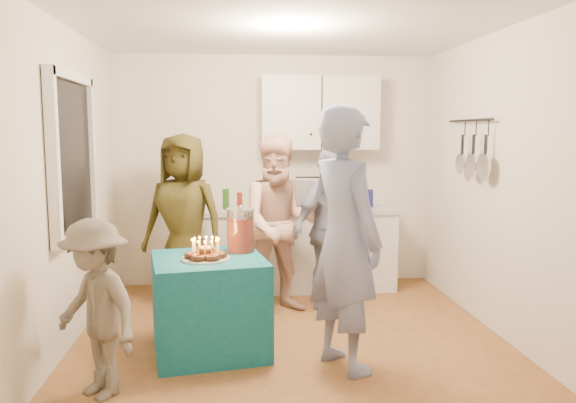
{
  "coord_description": "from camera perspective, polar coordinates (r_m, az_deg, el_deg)",
  "views": [
    {
      "loc": [
        -0.46,
        -4.4,
        1.74
      ],
      "look_at": [
        0.0,
        0.35,
        1.15
      ],
      "focal_mm": 35.0,
      "sensor_mm": 36.0,
      "label": 1
    }
  ],
  "objects": [
    {
      "name": "floor",
      "position": [
        4.75,
        0.42,
        -14.42
      ],
      "size": [
        4.0,
        4.0,
        0.0
      ],
      "primitive_type": "plane",
      "color": "brown",
      "rests_on": "ground"
    },
    {
      "name": "ceiling",
      "position": [
        4.51,
        0.45,
        18.05
      ],
      "size": [
        4.0,
        4.0,
        0.0
      ],
      "primitive_type": "plane",
      "color": "white",
      "rests_on": "floor"
    },
    {
      "name": "back_wall",
      "position": [
        6.43,
        -1.42,
        3.12
      ],
      "size": [
        3.6,
        3.6,
        0.0
      ],
      "primitive_type": "plane",
      "color": "silver",
      "rests_on": "floor"
    },
    {
      "name": "left_wall",
      "position": [
        4.62,
        -22.37,
        1.05
      ],
      "size": [
        4.0,
        4.0,
        0.0
      ],
      "primitive_type": "plane",
      "color": "silver",
      "rests_on": "floor"
    },
    {
      "name": "right_wall",
      "position": [
        4.97,
        21.58,
        1.47
      ],
      "size": [
        4.0,
        4.0,
        0.0
      ],
      "primitive_type": "plane",
      "color": "silver",
      "rests_on": "floor"
    },
    {
      "name": "window_night",
      "position": [
        4.88,
        -21.15,
        4.35
      ],
      "size": [
        0.04,
        1.0,
        1.2
      ],
      "primitive_type": "cube",
      "color": "black",
      "rests_on": "left_wall"
    },
    {
      "name": "counter",
      "position": [
        6.27,
        0.63,
        -5.01
      ],
      "size": [
        2.2,
        0.58,
        0.86
      ],
      "primitive_type": "cube",
      "color": "white",
      "rests_on": "floor"
    },
    {
      "name": "countertop",
      "position": [
        6.19,
        0.64,
        -0.89
      ],
      "size": [
        2.24,
        0.62,
        0.05
      ],
      "primitive_type": "cube",
      "color": "beige",
      "rests_on": "counter"
    },
    {
      "name": "upper_cabinet",
      "position": [
        6.33,
        3.24,
        8.94
      ],
      "size": [
        1.3,
        0.3,
        0.8
      ],
      "primitive_type": "cube",
      "color": "white",
      "rests_on": "back_wall"
    },
    {
      "name": "pot_rack",
      "position": [
        5.55,
        17.69,
        5.27
      ],
      "size": [
        0.12,
        1.0,
        0.6
      ],
      "primitive_type": "cube",
      "color": "black",
      "rests_on": "right_wall"
    },
    {
      "name": "microwave",
      "position": [
        6.21,
        3.34,
        0.87
      ],
      "size": [
        0.66,
        0.52,
        0.33
      ],
      "primitive_type": "imported",
      "rotation": [
        0.0,
        0.0,
        -0.21
      ],
      "color": "white",
      "rests_on": "countertop"
    },
    {
      "name": "party_table",
      "position": [
        4.58,
        -8.0,
        -10.31
      ],
      "size": [
        0.98,
        0.98,
        0.76
      ],
      "primitive_type": "cube",
      "rotation": [
        0.0,
        0.0,
        0.17
      ],
      "color": "#105D6E",
      "rests_on": "floor"
    },
    {
      "name": "donut_cake",
      "position": [
        4.39,
        -8.37,
        -4.71
      ],
      "size": [
        0.38,
        0.38,
        0.18
      ],
      "primitive_type": null,
      "color": "#381C0C",
      "rests_on": "party_table"
    },
    {
      "name": "punch_jar",
      "position": [
        4.64,
        -4.84,
        -3.04
      ],
      "size": [
        0.22,
        0.22,
        0.34
      ],
      "primitive_type": "cylinder",
      "color": "red",
      "rests_on": "party_table"
    },
    {
      "name": "man_birthday",
      "position": [
        4.11,
        5.77,
        -3.82
      ],
      "size": [
        0.73,
        0.84,
        1.94
      ],
      "primitive_type": "imported",
      "rotation": [
        0.0,
        0.0,
        2.04
      ],
      "color": "#7E8AB7",
      "rests_on": "floor"
    },
    {
      "name": "woman_back_left",
      "position": [
        5.76,
        -10.55,
        -1.82
      ],
      "size": [
        0.98,
        0.81,
        1.73
      ],
      "primitive_type": "imported",
      "rotation": [
        0.0,
        0.0,
        -0.35
      ],
      "color": "brown",
      "rests_on": "floor"
    },
    {
      "name": "woman_back_center",
      "position": [
        5.4,
        -0.72,
        -2.37
      ],
      "size": [
        0.88,
        0.72,
        1.71
      ],
      "primitive_type": "imported",
      "rotation": [
        0.0,
        0.0,
        0.08
      ],
      "color": "tan",
      "rests_on": "floor"
    },
    {
      "name": "woman_back_right",
      "position": [
        5.53,
        4.15,
        -2.75
      ],
      "size": [
        0.97,
        0.9,
        1.6
      ],
      "primitive_type": "imported",
      "rotation": [
        0.0,
        0.0,
        0.69
      ],
      "color": "#111539",
      "rests_on": "floor"
    },
    {
      "name": "child_near_left",
      "position": [
        3.94,
        -18.94,
        -10.27
      ],
      "size": [
        0.86,
        0.85,
        1.19
      ],
      "primitive_type": "imported",
      "rotation": [
        0.0,
        0.0,
        -0.75
      ],
      "color": "#564E44",
      "rests_on": "floor"
    }
  ]
}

